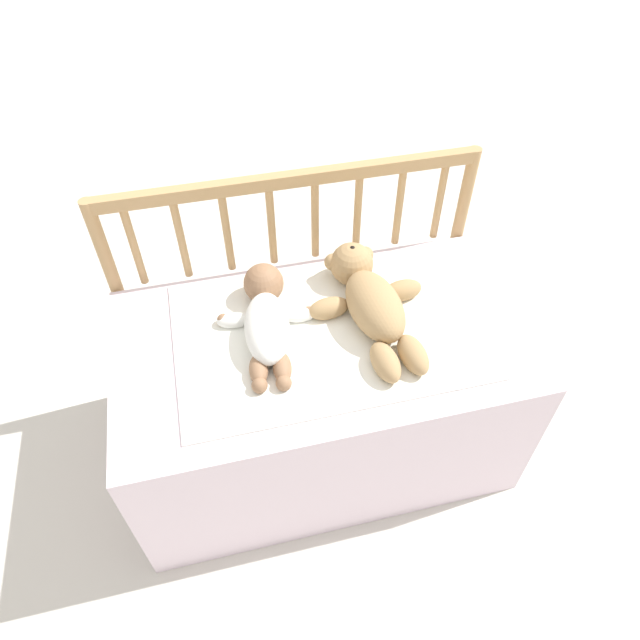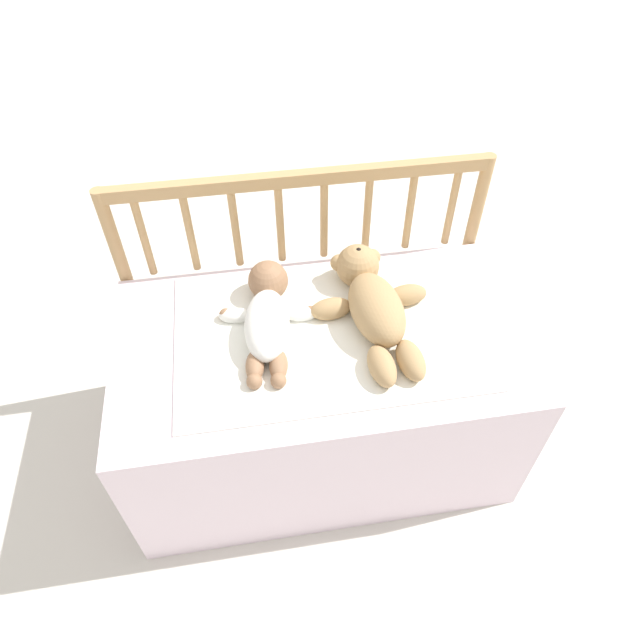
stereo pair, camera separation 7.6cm
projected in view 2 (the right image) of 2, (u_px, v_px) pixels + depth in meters
ground_plane at (320, 439)px, 1.83m from camera, size 12.00×12.00×0.00m
crib_mattress at (320, 394)px, 1.65m from camera, size 1.06×0.60×0.50m
crib_rail at (303, 242)px, 1.64m from camera, size 1.06×0.04×0.78m
blanket at (327, 330)px, 1.48m from camera, size 0.78×0.52×0.01m
teddy_bear at (373, 302)px, 1.48m from camera, size 0.33×0.46×0.12m
baby at (267, 315)px, 1.46m from camera, size 0.26×0.39×0.11m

